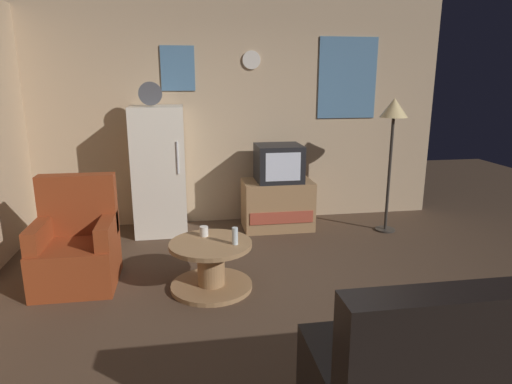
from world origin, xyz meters
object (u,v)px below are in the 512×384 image
coffee_table (211,265)px  wine_glass (235,236)px  fridge (159,170)px  standing_lamp (393,118)px  mug_ceramic_white (204,231)px  armchair (77,247)px  couch (478,373)px  crt_tv (279,163)px  tv_stand (277,204)px

coffee_table → wine_glass: bearing=-21.1°
fridge → wine_glass: size_ratio=11.80×
standing_lamp → mug_ceramic_white: bearing=-155.1°
fridge → standing_lamp: bearing=-8.7°
armchair → couch: 3.26m
crt_tv → coffee_table: size_ratio=0.75×
tv_stand → mug_ceramic_white: size_ratio=9.33×
coffee_table → armchair: armchair is taller
coffee_table → mug_ceramic_white: mug_ceramic_white is taller
standing_lamp → couch: standing_lamp is taller
fridge → tv_stand: (1.40, -0.10, -0.46)m
coffee_table → wine_glass: size_ratio=4.80×
tv_stand → standing_lamp: (1.29, -0.31, 1.06)m
fridge → wine_glass: (0.70, -1.70, -0.25)m
standing_lamp → tv_stand: bearing=166.4°
couch → fridge: bearing=117.1°
crt_tv → couch: 3.41m
fridge → crt_tv: (1.41, -0.10, 0.06)m
crt_tv → couch: (0.36, -3.35, -0.50)m
crt_tv → coffee_table: (-0.92, -1.52, -0.60)m
fridge → wine_glass: fridge is taller
tv_stand → armchair: (-2.09, -1.21, 0.04)m
standing_lamp → couch: 3.34m
tv_stand → coffee_table: bearing=-120.9°
fridge → mug_ceramic_white: fridge is taller
standing_lamp → armchair: size_ratio=1.66×
mug_ceramic_white → couch: 2.40m
tv_stand → crt_tv: 0.52m
mug_ceramic_white → armchair: (-1.13, 0.15, -0.14)m
fridge → standing_lamp: 2.79m
tv_stand → coffee_table: (-0.91, -1.52, -0.08)m
crt_tv → couch: crt_tv is taller
mug_ceramic_white → coffee_table: bearing=-74.6°
couch → wine_glass: bearing=121.5°
fridge → coffee_table: (0.49, -1.62, -0.54)m
fridge → crt_tv: 1.42m
tv_stand → armchair: 2.41m
tv_stand → crt_tv: crt_tv is taller
wine_glass → mug_ceramic_white: size_ratio=1.67×
tv_stand → couch: 3.37m
crt_tv → armchair: bearing=-150.1°
fridge → couch: 3.90m
standing_lamp → armchair: 3.64m
mug_ceramic_white → fridge: bearing=107.0°
coffee_table → standing_lamp: bearing=28.9°
tv_stand → crt_tv: (0.01, -0.00, 0.52)m
tv_stand → coffee_table: tv_stand is taller
tv_stand → standing_lamp: bearing=-13.6°
mug_ceramic_white → armchair: armchair is taller
standing_lamp → coffee_table: standing_lamp is taller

